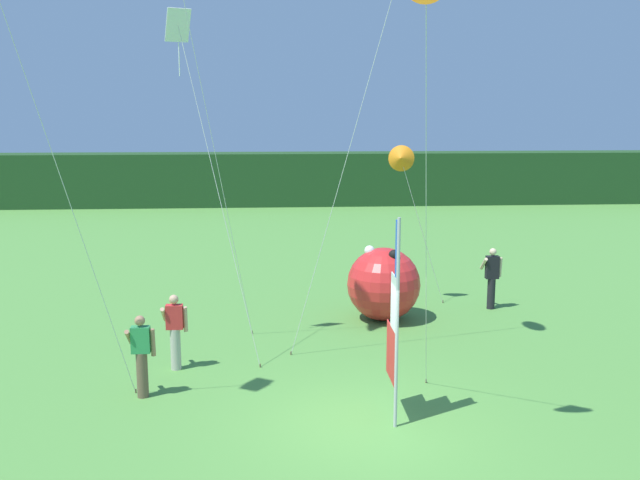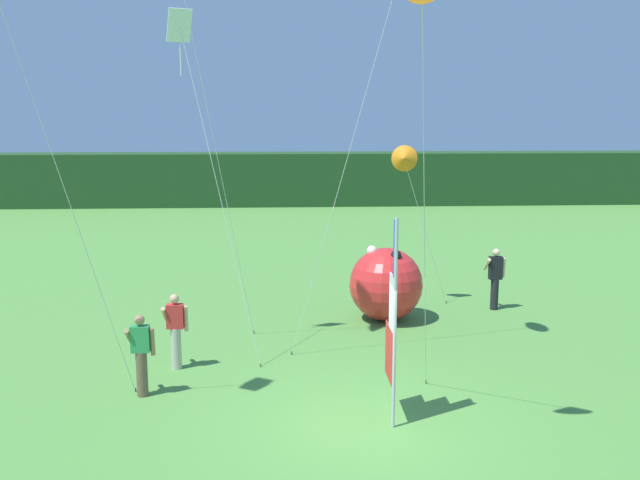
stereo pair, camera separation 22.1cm
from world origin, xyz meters
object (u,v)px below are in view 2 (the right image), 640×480
(person_far_left, at_px, (141,353))
(kite_orange_delta_1, at_px, (404,159))
(banner_flag, at_px, (392,325))
(inflatable_balloon, at_px, (386,284))
(person_far_right, at_px, (495,277))
(person_mid_field, at_px, (176,329))
(kite_white_diamond_2, at_px, (185,50))

(person_far_left, height_order, kite_orange_delta_1, kite_orange_delta_1)
(banner_flag, relative_size, inflatable_balloon, 1.88)
(person_far_left, height_order, person_far_right, person_far_right)
(person_mid_field, bearing_deg, person_far_right, 27.12)
(banner_flag, distance_m, kite_white_diamond_2, 7.50)
(person_far_left, bearing_deg, kite_white_diamond_2, 74.50)
(inflatable_balloon, height_order, kite_white_diamond_2, kite_white_diamond_2)
(person_far_right, bearing_deg, banner_flag, -119.46)
(banner_flag, height_order, kite_orange_delta_1, kite_orange_delta_1)
(person_mid_field, relative_size, person_far_right, 0.96)
(person_mid_field, distance_m, kite_white_diamond_2, 6.00)
(person_far_right, bearing_deg, kite_white_diamond_2, -158.59)
(person_far_right, xyz_separation_m, kite_orange_delta_1, (-2.56, 0.41, 3.27))
(person_mid_field, relative_size, kite_white_diamond_2, 0.22)
(inflatable_balloon, relative_size, kite_white_diamond_2, 0.26)
(kite_orange_delta_1, bearing_deg, kite_white_diamond_2, -146.85)
(banner_flag, distance_m, person_mid_field, 5.19)
(kite_white_diamond_2, bearing_deg, person_far_left, -105.50)
(person_mid_field, distance_m, inflatable_balloon, 6.06)
(person_far_right, xyz_separation_m, inflatable_balloon, (-3.19, -0.84, 0.05))
(person_far_left, height_order, inflatable_balloon, inflatable_balloon)
(person_mid_field, xyz_separation_m, inflatable_balloon, (5.04, 3.37, 0.09))
(person_mid_field, distance_m, person_far_right, 9.24)
(banner_flag, xyz_separation_m, kite_orange_delta_1, (1.43, 7.47, 2.40))
(person_mid_field, relative_size, kite_orange_delta_1, 0.36)
(person_far_right, relative_size, kite_orange_delta_1, 0.38)
(person_far_left, height_order, kite_white_diamond_2, kite_white_diamond_2)
(person_far_left, bearing_deg, person_far_right, 33.25)
(person_mid_field, bearing_deg, kite_white_diamond_2, 76.65)
(kite_orange_delta_1, bearing_deg, inflatable_balloon, -116.68)
(kite_white_diamond_2, bearing_deg, banner_flag, -44.73)
(banner_flag, height_order, person_far_left, banner_flag)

